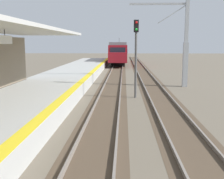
{
  "coord_description": "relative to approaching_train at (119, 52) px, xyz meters",
  "views": [
    {
      "loc": [
        2.88,
        0.39,
        3.66
      ],
      "look_at": [
        2.47,
        10.17,
        2.1
      ],
      "focal_mm": 46.41,
      "sensor_mm": 36.0,
      "label": 1
    }
  ],
  "objects": [
    {
      "name": "catenary_pylon_far_side",
      "position": [
        5.87,
        -27.74,
        1.43
      ],
      "size": [
        5.0,
        0.4,
        7.5
      ],
      "color": "#9EA3A8",
      "rests_on": "ground"
    },
    {
      "name": "rail_signal_post",
      "position": [
        1.76,
        -33.05,
        1.02
      ],
      "size": [
        0.32,
        0.34,
        5.2
      ],
      "color": "#4C4C4C",
      "rests_on": "ground"
    },
    {
      "name": "station_platform",
      "position": [
        -4.4,
        -36.97,
        -1.73
      ],
      "size": [
        5.0,
        80.0,
        0.91
      ],
      "color": "#A8A8A3",
      "rests_on": "ground"
    },
    {
      "name": "track_pair_middle",
      "position": [
        3.4,
        -32.97,
        -2.13
      ],
      "size": [
        2.34,
        120.0,
        0.16
      ],
      "color": "#4C3D2D",
      "rests_on": "ground"
    },
    {
      "name": "track_pair_nearest_platform",
      "position": [
        -0.0,
        -32.97,
        -2.13
      ],
      "size": [
        2.34,
        120.0,
        0.16
      ],
      "color": "#4C3D2D",
      "rests_on": "ground"
    },
    {
      "name": "approaching_train",
      "position": [
        0.0,
        0.0,
        0.0
      ],
      "size": [
        2.93,
        19.6,
        4.76
      ],
      "color": "maroon",
      "rests_on": "ground"
    }
  ]
}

